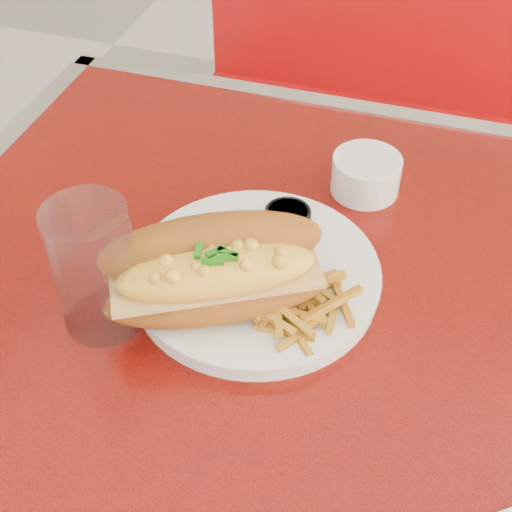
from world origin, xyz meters
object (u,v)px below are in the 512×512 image
(diner_table, at_px, (414,431))
(gravy_ramekin, at_px, (366,174))
(dinner_plate, at_px, (256,276))
(sauce_cup_left, at_px, (288,219))
(water_tumbler, at_px, (95,268))
(booth_bench_far, at_px, (446,210))
(fork, at_px, (312,288))
(mac_hoagie, at_px, (215,270))

(diner_table, height_order, gravy_ramekin, gravy_ramekin)
(dinner_plate, distance_m, sauce_cup_left, 0.09)
(water_tumbler, bearing_deg, booth_bench_far, 69.42)
(booth_bench_far, xyz_separation_m, fork, (-0.13, -0.79, 0.50))
(fork, relative_size, water_tumbler, 1.13)
(booth_bench_far, height_order, fork, booth_bench_far)
(diner_table, distance_m, water_tumbler, 0.41)
(diner_table, height_order, booth_bench_far, booth_bench_far)
(dinner_plate, height_order, mac_hoagie, mac_hoagie)
(sauce_cup_left, bearing_deg, mac_hoagie, -102.92)
(diner_table, bearing_deg, water_tumbler, -167.95)
(dinner_plate, xyz_separation_m, sauce_cup_left, (0.01, 0.09, 0.00))
(diner_table, xyz_separation_m, gravy_ramekin, (-0.12, 0.22, 0.19))
(mac_hoagie, distance_m, fork, 0.11)
(mac_hoagie, relative_size, gravy_ramekin, 2.48)
(dinner_plate, relative_size, sauce_cup_left, 4.88)
(fork, bearing_deg, sauce_cup_left, 38.02)
(mac_hoagie, bearing_deg, diner_table, -21.60)
(mac_hoagie, height_order, fork, mac_hoagie)
(mac_hoagie, relative_size, sauce_cup_left, 3.56)
(diner_table, xyz_separation_m, water_tumbler, (-0.33, -0.07, 0.23))
(mac_hoagie, bearing_deg, water_tumbler, 172.30)
(diner_table, height_order, dinner_plate, dinner_plate)
(diner_table, relative_size, gravy_ramekin, 12.20)
(mac_hoagie, bearing_deg, gravy_ramekin, 37.91)
(sauce_cup_left, relative_size, water_tumbler, 0.50)
(diner_table, xyz_separation_m, mac_hoagie, (-0.22, -0.03, 0.22))
(booth_bench_far, bearing_deg, gravy_ramekin, -101.32)
(diner_table, relative_size, mac_hoagie, 4.92)
(dinner_plate, bearing_deg, booth_bench_far, 75.87)
(sauce_cup_left, bearing_deg, booth_bench_far, 74.66)
(diner_table, bearing_deg, sauce_cup_left, 148.24)
(sauce_cup_left, bearing_deg, diner_table, -31.76)
(mac_hoagie, distance_m, sauce_cup_left, 0.16)
(mac_hoagie, xyz_separation_m, fork, (0.09, 0.04, -0.04))
(mac_hoagie, relative_size, fork, 1.55)
(dinner_plate, xyz_separation_m, water_tumbler, (-0.13, -0.09, 0.06))
(fork, distance_m, gravy_ramekin, 0.20)
(booth_bench_far, height_order, sauce_cup_left, booth_bench_far)
(mac_hoagie, height_order, sauce_cup_left, mac_hoagie)
(dinner_plate, height_order, gravy_ramekin, gravy_ramekin)
(water_tumbler, bearing_deg, dinner_plate, 35.26)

